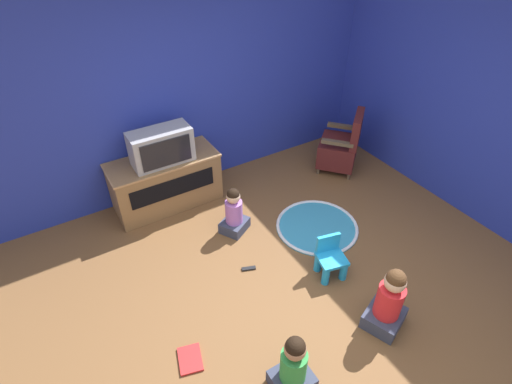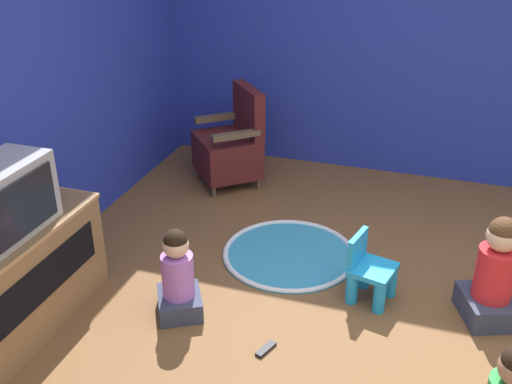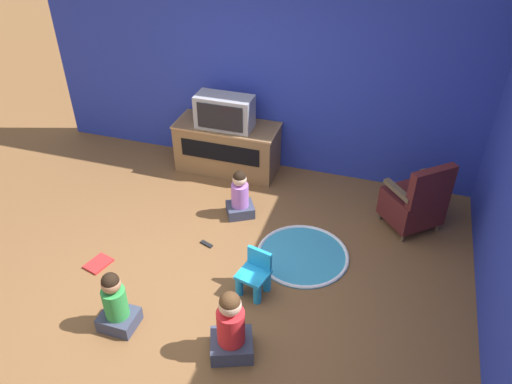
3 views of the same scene
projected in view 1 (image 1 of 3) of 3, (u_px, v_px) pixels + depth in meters
ground_plane at (294, 301)px, 3.93m from camera, size 30.00×30.00×0.00m
wall_back at (169, 81)px, 4.67m from camera, size 5.73×0.12×2.88m
tv_cabinet at (166, 181)px, 4.96m from camera, size 1.32×0.56×0.66m
television at (161, 147)px, 4.60m from camera, size 0.71×0.34×0.42m
black_armchair at (341, 147)px, 5.59m from camera, size 0.75×0.74×0.88m
yellow_kid_chair at (331, 260)px, 4.12m from camera, size 0.33×0.32×0.45m
play_mat at (317, 226)px, 4.79m from camera, size 0.98×0.98×0.04m
child_watching_left at (234, 213)px, 4.60m from camera, size 0.40×0.38×0.60m
child_watching_center at (293, 367)px, 3.11m from camera, size 0.33×0.29×0.63m
child_watching_right at (389, 302)px, 3.56m from camera, size 0.45×0.42×0.71m
book at (190, 359)px, 3.44m from camera, size 0.26×0.30×0.02m
remote_control at (249, 268)px, 4.26m from camera, size 0.16×0.09×0.02m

